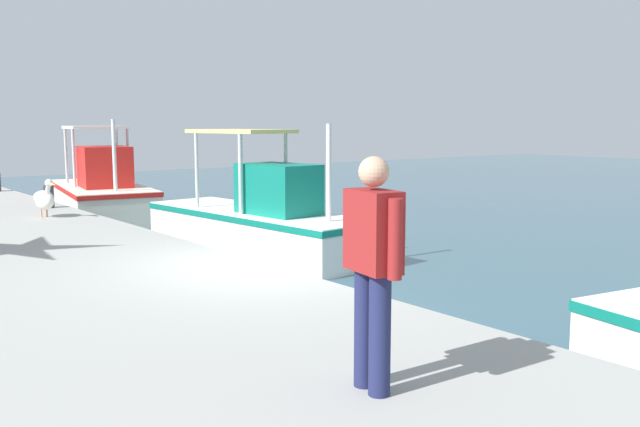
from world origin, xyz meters
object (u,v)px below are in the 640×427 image
fishing_boat_nearest (102,194)px  fishing_boat_second (259,221)px  mooring_bollard_second (49,197)px  pelican (44,198)px  fisherman_standing (373,262)px

fishing_boat_nearest → fishing_boat_second: fishing_boat_nearest is taller
mooring_bollard_second → pelican: bearing=-19.3°
fishing_boat_nearest → mooring_bollard_second: fishing_boat_nearest is taller
fisherman_standing → pelican: bearing=175.2°
fishing_boat_nearest → pelican: 5.68m
fishing_boat_nearest → pelican: fishing_boat_nearest is taller
fisherman_standing → mooring_bollard_second: bearing=173.3°
fishing_boat_nearest → fisherman_standing: 16.48m
fishing_boat_nearest → mooring_bollard_second: bearing=-37.5°
pelican → fisherman_standing: bearing=-4.8°
fishing_boat_nearest → fishing_boat_second: bearing=5.2°
fishing_boat_second → mooring_bollard_second: size_ratio=11.78×
mooring_bollard_second → fisherman_standing: bearing=-6.7°
fishing_boat_nearest → mooring_bollard_second: size_ratio=11.24×
fishing_boat_second → mooring_bollard_second: bearing=-143.4°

